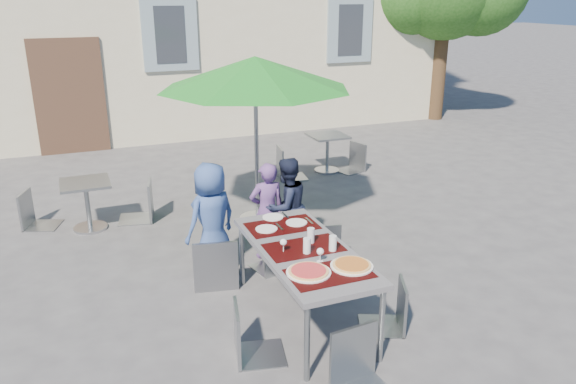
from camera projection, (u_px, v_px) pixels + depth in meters
name	position (u px, v px, depth m)	size (l,w,h in m)	color
ground	(335.00, 328.00, 5.29)	(90.00, 90.00, 0.00)	#414143
dining_table	(304.00, 253.00, 5.22)	(0.80, 1.85, 0.76)	#444449
pizza_near_left	(309.00, 272.00, 4.71)	(0.38, 0.38, 0.03)	white
pizza_near_right	(352.00, 265.00, 4.83)	(0.37, 0.37, 0.03)	white
glassware	(314.00, 243.00, 5.12)	(0.50, 0.46, 0.15)	silver
place_settings	(279.00, 223.00, 5.74)	(0.60, 0.49, 0.01)	white
child_0	(212.00, 219.00, 6.16)	(0.62, 0.41, 1.27)	#34508F
child_1	(267.00, 211.00, 6.55)	(0.42, 0.28, 1.16)	#5F3D7E
child_2	(287.00, 207.00, 6.63)	(0.58, 0.33, 1.19)	#171D34
chair_0	(214.00, 232.00, 5.84)	(0.56, 0.56, 1.06)	gray
chair_1	(275.00, 229.00, 6.20)	(0.47, 0.47, 0.89)	#949B9F
chair_2	(323.00, 218.00, 6.45)	(0.49, 0.50, 0.92)	gray
chair_3	(248.00, 301.00, 4.69)	(0.50, 0.49, 0.94)	#8F949A
chair_4	(394.00, 278.00, 5.13)	(0.52, 0.52, 0.89)	gray
chair_5	(362.00, 327.00, 4.29)	(0.47, 0.47, 0.97)	gray
patio_umbrella	(255.00, 74.00, 7.03)	(2.49, 2.49, 2.24)	#B7BAC0
cafe_table_0	(87.00, 199.00, 7.37)	(0.62, 0.62, 0.66)	#B7BAC0
bg_chair_l_0	(30.00, 188.00, 7.41)	(0.53, 0.53, 0.94)	gray
bg_chair_r_0	(140.00, 177.00, 7.63)	(0.55, 0.54, 1.04)	gray
cafe_table_1	(327.00, 148.00, 9.80)	(0.62, 0.62, 0.66)	#B7BAC0
bg_chair_l_1	(286.00, 144.00, 9.37)	(0.52, 0.52, 1.03)	gray
bg_chair_r_1	(354.00, 141.00, 9.82)	(0.51, 0.51, 0.93)	gray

